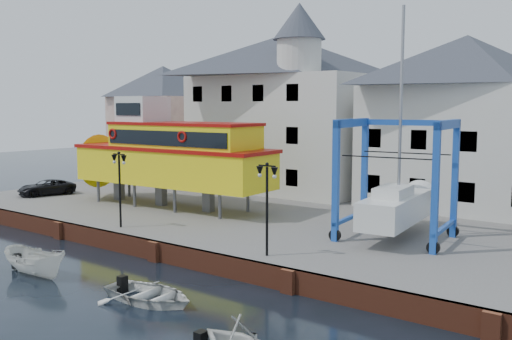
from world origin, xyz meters
The scene contains 13 objects.
ground centered at (0.00, 0.00, 0.00)m, with size 140.00×140.00×0.00m, color black.
hardstanding centered at (0.00, 11.00, 0.50)m, with size 44.00×22.00×1.00m, color #615E5D.
quay_wall centered at (0.00, 0.10, 0.50)m, with size 44.00×0.47×1.00m.
building_pink centered at (-18.00, 18.00, 6.15)m, with size 8.00×7.00×10.30m.
building_white_main centered at (-4.87, 18.39, 7.34)m, with size 14.00×8.30×14.00m.
building_white_right centered at (9.00, 19.00, 6.60)m, with size 12.00×8.00×11.20m.
lamp_post_left centered at (-4.00, 1.20, 4.17)m, with size 1.12×0.32×4.20m.
lamp_post_right centered at (6.00, 1.20, 4.17)m, with size 1.12×0.32×4.20m.
tour_boat centered at (-7.30, 7.41, 4.45)m, with size 16.94×4.74×7.30m.
travel_lift centered at (9.19, 8.36, 2.94)m, with size 5.80×7.81×11.57m.
van centered at (-17.50, 5.34, 1.57)m, with size 1.90×4.12×1.14m, color black.
motorboat_a centered at (-2.53, -4.92, 0.00)m, with size 1.44×3.82×1.48m, color silver.
motorboat_b centered at (4.20, -4.20, 0.00)m, with size 2.91×4.08×0.85m, color silver.
Camera 1 is at (20.65, -18.98, 7.67)m, focal length 40.00 mm.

